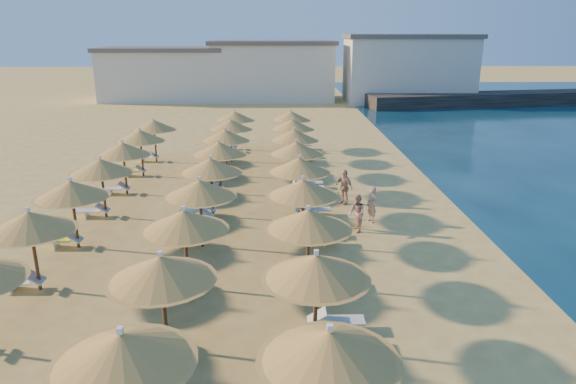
{
  "coord_description": "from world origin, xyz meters",
  "views": [
    {
      "loc": [
        0.87,
        -19.01,
        8.6
      ],
      "look_at": [
        1.37,
        4.0,
        1.3
      ],
      "focal_mm": 32.0,
      "sensor_mm": 36.0,
      "label": 1
    }
  ],
  "objects_px": {
    "parasol_row_west": "(206,177)",
    "beachgoer_c": "(344,187)",
    "beachgoer_a": "(372,205)",
    "parasol_row_east": "(301,177)",
    "beachgoer_b": "(357,213)",
    "jetty": "(491,99)"
  },
  "relations": [
    {
      "from": "beachgoer_a",
      "to": "beachgoer_c",
      "type": "xyz_separation_m",
      "value": [
        -0.95,
        2.68,
        0.06
      ]
    },
    {
      "from": "beachgoer_c",
      "to": "beachgoer_a",
      "type": "bearing_deg",
      "value": -21.61
    },
    {
      "from": "beachgoer_a",
      "to": "beachgoer_c",
      "type": "bearing_deg",
      "value": 176.1
    },
    {
      "from": "jetty",
      "to": "parasol_row_west",
      "type": "height_order",
      "value": "parasol_row_west"
    },
    {
      "from": "parasol_row_east",
      "to": "beachgoer_a",
      "type": "relative_size",
      "value": 20.75
    },
    {
      "from": "parasol_row_east",
      "to": "beachgoer_a",
      "type": "height_order",
      "value": "parasol_row_east"
    },
    {
      "from": "parasol_row_west",
      "to": "beachgoer_c",
      "type": "bearing_deg",
      "value": 28.38
    },
    {
      "from": "jetty",
      "to": "parasol_row_west",
      "type": "bearing_deg",
      "value": -135.59
    },
    {
      "from": "jetty",
      "to": "beachgoer_a",
      "type": "relative_size",
      "value": 17.51
    },
    {
      "from": "parasol_row_west",
      "to": "beachgoer_a",
      "type": "height_order",
      "value": "parasol_row_west"
    },
    {
      "from": "parasol_row_east",
      "to": "beachgoer_b",
      "type": "distance_m",
      "value": 2.97
    },
    {
      "from": "jetty",
      "to": "parasol_row_east",
      "type": "xyz_separation_m",
      "value": [
        -24.39,
        -39.22,
        1.72
      ]
    },
    {
      "from": "parasol_row_east",
      "to": "beachgoer_c",
      "type": "height_order",
      "value": "parasol_row_east"
    },
    {
      "from": "parasol_row_east",
      "to": "parasol_row_west",
      "type": "height_order",
      "value": "same"
    },
    {
      "from": "parasol_row_east",
      "to": "beachgoer_c",
      "type": "bearing_deg",
      "value": 55.89
    },
    {
      "from": "beachgoer_c",
      "to": "jetty",
      "type": "bearing_deg",
      "value": 107.2
    },
    {
      "from": "parasol_row_east",
      "to": "jetty",
      "type": "bearing_deg",
      "value": 58.12
    },
    {
      "from": "jetty",
      "to": "parasol_row_east",
      "type": "bearing_deg",
      "value": -131.42
    },
    {
      "from": "beachgoer_c",
      "to": "beachgoer_b",
      "type": "distance_m",
      "value": 3.84
    },
    {
      "from": "jetty",
      "to": "beachgoer_c",
      "type": "relative_size",
      "value": 16.41
    },
    {
      "from": "jetty",
      "to": "beachgoer_b",
      "type": "distance_m",
      "value": 45.2
    },
    {
      "from": "beachgoer_c",
      "to": "parasol_row_west",
      "type": "bearing_deg",
      "value": -102.77
    }
  ]
}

